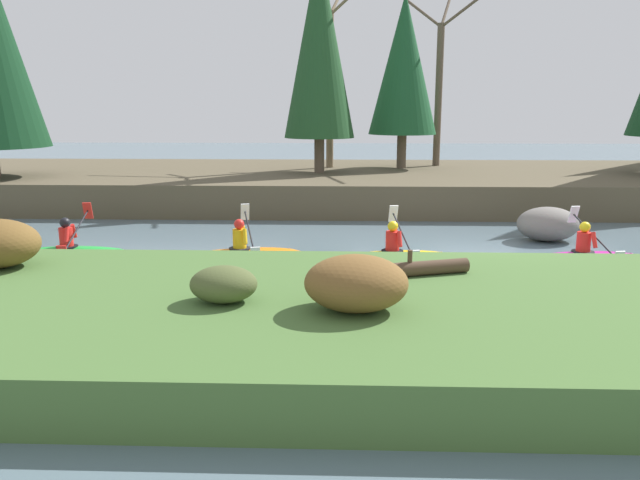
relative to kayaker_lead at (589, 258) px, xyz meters
name	(u,v)px	position (x,y,z in m)	size (l,w,h in m)	color
ground_plane	(472,261)	(-2.44, 0.45, -0.20)	(90.00, 90.00, 0.00)	slate
riverbank_near	(545,323)	(-2.44, -4.70, 0.16)	(44.00, 5.86, 0.72)	#476B33
riverbank_far	(421,185)	(-2.44, 10.09, 0.33)	(44.00, 9.50, 1.06)	brown
conifer_tree_left	(319,44)	(-6.26, 9.28, 5.37)	(2.52, 2.52, 7.78)	brown
conifer_tree_mid_left	(404,65)	(-3.13, 11.00, 4.76)	(2.60, 2.60, 6.50)	brown
bare_tree_upstream	(331,71)	(-5.88, 11.27, 4.55)	(4.28, 4.23, 7.84)	#7A664C
bare_tree_mid_upstream	(440,78)	(-1.58, 12.20, 4.33)	(4.04, 3.99, 7.37)	brown
shrub_clump_second	(224,284)	(-7.10, -4.97, 0.78)	(0.96, 0.80, 0.52)	#4C562D
shrub_clump_third	(356,283)	(-5.22, -5.28, 0.90)	(1.42, 1.18, 0.77)	brown
kayaker_lead	(589,258)	(0.00, 0.00, 0.00)	(2.80, 2.07, 1.20)	#C61999
kayaker_middle	(400,257)	(-4.15, -0.06, 0.00)	(2.80, 2.07, 1.20)	yellow
kayaker_trailing	(243,253)	(-7.62, 0.06, 0.02)	(2.78, 2.04, 1.20)	orange
kayaker_far_back	(71,252)	(-11.56, 0.09, 0.02)	(2.79, 2.07, 1.20)	green
boulder_midstream	(548,224)	(-0.08, 2.66, 0.25)	(1.58, 1.23, 0.89)	slate
driftwood_log	(398,270)	(-4.50, -3.57, 0.64)	(2.43, 0.98, 0.44)	#4C3828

